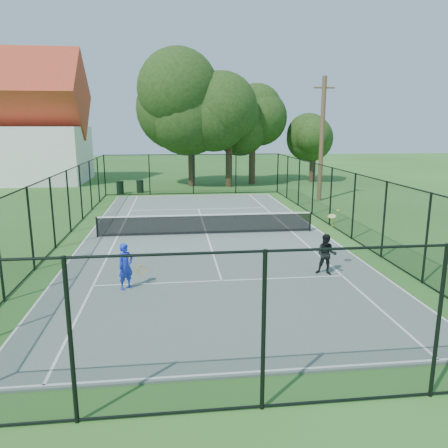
{
  "coord_description": "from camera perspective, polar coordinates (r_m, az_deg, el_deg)",
  "views": [
    {
      "loc": [
        -1.49,
        -19.86,
        5.0
      ],
      "look_at": [
        0.47,
        -3.0,
        1.2
      ],
      "focal_mm": 35.0,
      "sensor_mm": 36.0,
      "label": 1
    }
  ],
  "objects": [
    {
      "name": "fence",
      "position": [
        20.22,
        -2.32,
        2.64
      ],
      "size": [
        13.1,
        26.1,
        3.0
      ],
      "color": "black",
      "rests_on": "ground"
    },
    {
      "name": "utility_pole",
      "position": [
        30.55,
        12.65,
        10.77
      ],
      "size": [
        1.4,
        0.3,
        8.23
      ],
      "color": "#4C3823",
      "rests_on": "ground"
    },
    {
      "name": "tree_near_mid",
      "position": [
        36.91,
        0.65,
        12.31
      ],
      "size": [
        5.97,
        5.97,
        7.81
      ],
      "color": "#332114",
      "rests_on": "ground"
    },
    {
      "name": "player_blue",
      "position": [
        13.85,
        -12.71,
        -5.42
      ],
      "size": [
        0.9,
        0.61,
        1.45
      ],
      "color": "#172DCA",
      "rests_on": "tennis_court"
    },
    {
      "name": "tree_near_right",
      "position": [
        38.86,
        3.76,
        12.99
      ],
      "size": [
        6.01,
        6.01,
        8.3
      ],
      "color": "#332114",
      "rests_on": "ground"
    },
    {
      "name": "ground",
      "position": [
        20.54,
        -2.28,
        -1.49
      ],
      "size": [
        120.0,
        120.0,
        0.0
      ],
      "primitive_type": "plane",
      "color": "#335F20"
    },
    {
      "name": "player_black",
      "position": [
        15.22,
        13.24,
        -3.87
      ],
      "size": [
        0.96,
        0.91,
        2.15
      ],
      "color": "black",
      "rests_on": "tennis_court"
    },
    {
      "name": "tennis_net",
      "position": [
        20.4,
        -2.3,
        0.09
      ],
      "size": [
        10.08,
        0.08,
        0.95
      ],
      "color": "black",
      "rests_on": "tennis_court"
    },
    {
      "name": "tree_near_left",
      "position": [
        37.55,
        -4.36,
        14.34
      ],
      "size": [
        7.67,
        7.67,
        10.0
      ],
      "color": "#332114",
      "rests_on": "ground"
    },
    {
      "name": "tennis_court",
      "position": [
        20.53,
        -2.28,
        -1.41
      ],
      "size": [
        11.0,
        24.0,
        0.06
      ],
      "primitive_type": "cube",
      "color": "slate",
      "rests_on": "ground"
    },
    {
      "name": "trash_bin_right",
      "position": [
        34.47,
        -10.91,
        4.86
      ],
      "size": [
        0.58,
        0.58,
        0.96
      ],
      "color": "black",
      "rests_on": "ground"
    },
    {
      "name": "trash_bin_left",
      "position": [
        34.09,
        -13.42,
        4.67
      ],
      "size": [
        0.58,
        0.58,
        0.97
      ],
      "color": "black",
      "rests_on": "ground"
    },
    {
      "name": "tree_far_right",
      "position": [
        41.13,
        11.62,
        10.42
      ],
      "size": [
        4.42,
        4.42,
        5.84
      ],
      "color": "#332114",
      "rests_on": "ground"
    }
  ]
}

